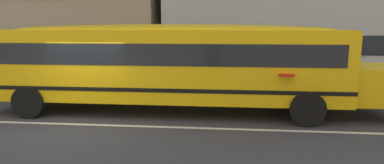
% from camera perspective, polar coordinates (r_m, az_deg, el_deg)
% --- Properties ---
extents(ground_plane, '(400.00, 400.00, 0.00)m').
position_cam_1_polar(ground_plane, '(10.50, -19.15, -7.16)').
color(ground_plane, '#38383D').
extents(sidewalk_far, '(120.00, 3.00, 0.01)m').
position_cam_1_polar(sidewalk_far, '(17.97, -8.42, 0.28)').
color(sidewalk_far, gray).
rests_on(sidewalk_far, ground_plane).
extents(lane_centreline, '(110.00, 0.16, 0.01)m').
position_cam_1_polar(lane_centreline, '(10.50, -19.16, -7.15)').
color(lane_centreline, silver).
rests_on(lane_centreline, ground_plane).
extents(school_bus, '(13.68, 3.25, 3.06)m').
position_cam_1_polar(school_bus, '(11.13, -2.82, 3.88)').
color(school_bus, yellow).
rests_on(school_bus, ground_plane).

